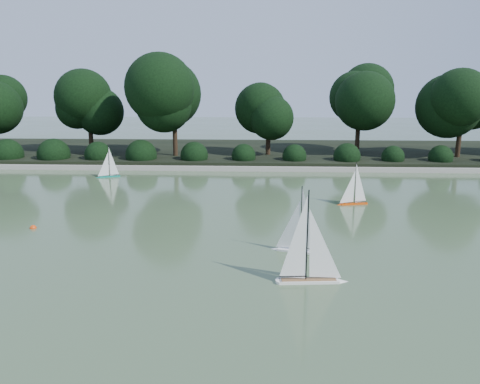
# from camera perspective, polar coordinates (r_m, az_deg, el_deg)

# --- Properties ---
(ground) EXTENTS (80.00, 80.00, 0.00)m
(ground) POSITION_cam_1_polar(r_m,az_deg,el_deg) (9.61, -1.68, -7.02)
(ground) COLOR #3B5533
(ground) RESTS_ON ground
(pond_coping) EXTENTS (40.00, 0.35, 0.18)m
(pond_coping) POSITION_cam_1_polar(r_m,az_deg,el_deg) (18.30, 0.38, 2.90)
(pond_coping) COLOR gray
(pond_coping) RESTS_ON ground
(far_bank) EXTENTS (40.00, 8.00, 0.30)m
(far_bank) POSITION_cam_1_polar(r_m,az_deg,el_deg) (22.24, 0.78, 4.84)
(far_bank) COLOR black
(far_bank) RESTS_ON ground
(tree_line) EXTENTS (26.31, 3.93, 4.39)m
(tree_line) POSITION_cam_1_polar(r_m,az_deg,el_deg) (20.46, 4.17, 11.11)
(tree_line) COLOR black
(tree_line) RESTS_ON ground
(shrub_hedge) EXTENTS (29.10, 1.10, 1.10)m
(shrub_hedge) POSITION_cam_1_polar(r_m,az_deg,el_deg) (19.13, 0.49, 4.43)
(shrub_hedge) COLOR black
(shrub_hedge) RESTS_ON ground
(sailboat_white_a) EXTENTS (1.06, 0.45, 1.46)m
(sailboat_white_a) POSITION_cam_1_polar(r_m,az_deg,el_deg) (9.48, 6.70, -5.93)
(sailboat_white_a) COLOR silver
(sailboat_white_a) RESTS_ON ground
(sailboat_white_b) EXTENTS (1.27, 0.30, 1.72)m
(sailboat_white_b) POSITION_cam_1_polar(r_m,az_deg,el_deg) (8.10, 9.08, -9.08)
(sailboat_white_b) COLOR white
(sailboat_white_b) RESTS_ON ground
(sailboat_orange) EXTENTS (0.93, 0.34, 1.27)m
(sailboat_orange) POSITION_cam_1_polar(r_m,az_deg,el_deg) (13.45, 13.43, -0.67)
(sailboat_orange) COLOR #DD460A
(sailboat_orange) RESTS_ON ground
(sailboat_teal) EXTENTS (0.86, 0.43, 1.21)m
(sailboat_teal) POSITION_cam_1_polar(r_m,az_deg,el_deg) (17.66, -15.92, 2.36)
(sailboat_teal) COLOR #0F8570
(sailboat_teal) RESTS_ON ground
(race_buoy) EXTENTS (0.16, 0.16, 0.16)m
(race_buoy) POSITION_cam_1_polar(r_m,az_deg,el_deg) (12.00, -23.90, -4.06)
(race_buoy) COLOR #DC3E0B
(race_buoy) RESTS_ON ground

